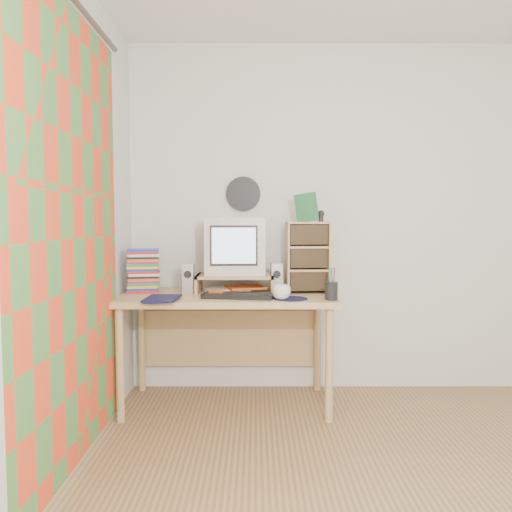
{
  "coord_description": "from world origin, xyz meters",
  "views": [
    {
      "loc": [
        -0.84,
        -1.9,
        1.23
      ],
      "look_at": [
        -0.84,
        1.33,
        1.01
      ],
      "focal_mm": 35.0,
      "sensor_mm": 36.0,
      "label": 1
    }
  ],
  "objects_px": {
    "desk": "(228,312)",
    "crt_monitor": "(235,246)",
    "keyboard": "(238,296)",
    "dvd_stack": "(144,271)",
    "mug": "(282,292)",
    "cd_rack": "(307,257)",
    "diary": "(146,297)"
  },
  "relations": [
    {
      "from": "desk",
      "to": "crt_monitor",
      "type": "xyz_separation_m",
      "value": [
        0.05,
        0.09,
        0.45
      ]
    },
    {
      "from": "keyboard",
      "to": "dvd_stack",
      "type": "xyz_separation_m",
      "value": [
        -0.65,
        0.27,
        0.13
      ]
    },
    {
      "from": "keyboard",
      "to": "dvd_stack",
      "type": "distance_m",
      "value": 0.72
    },
    {
      "from": "dvd_stack",
      "to": "mug",
      "type": "bearing_deg",
      "value": -29.01
    },
    {
      "from": "keyboard",
      "to": "cd_rack",
      "type": "distance_m",
      "value": 0.57
    },
    {
      "from": "desk",
      "to": "crt_monitor",
      "type": "relative_size",
      "value": 3.49
    },
    {
      "from": "desk",
      "to": "dvd_stack",
      "type": "relative_size",
      "value": 4.76
    },
    {
      "from": "mug",
      "to": "dvd_stack",
      "type": "bearing_deg",
      "value": 160.45
    },
    {
      "from": "cd_rack",
      "to": "mug",
      "type": "xyz_separation_m",
      "value": [
        -0.19,
        -0.3,
        -0.19
      ]
    },
    {
      "from": "crt_monitor",
      "to": "dvd_stack",
      "type": "xyz_separation_m",
      "value": [
        -0.62,
        -0.05,
        -0.16
      ]
    },
    {
      "from": "desk",
      "to": "cd_rack",
      "type": "height_order",
      "value": "cd_rack"
    },
    {
      "from": "cd_rack",
      "to": "mug",
      "type": "distance_m",
      "value": 0.41
    },
    {
      "from": "dvd_stack",
      "to": "mug",
      "type": "distance_m",
      "value": 0.99
    },
    {
      "from": "desk",
      "to": "cd_rack",
      "type": "xyz_separation_m",
      "value": [
        0.54,
        0.01,
        0.37
      ]
    },
    {
      "from": "crt_monitor",
      "to": "keyboard",
      "type": "relative_size",
      "value": 0.91
    },
    {
      "from": "crt_monitor",
      "to": "mug",
      "type": "xyz_separation_m",
      "value": [
        0.3,
        -0.38,
        -0.27
      ]
    },
    {
      "from": "crt_monitor",
      "to": "cd_rack",
      "type": "height_order",
      "value": "crt_monitor"
    },
    {
      "from": "keyboard",
      "to": "dvd_stack",
      "type": "bearing_deg",
      "value": 166.79
    },
    {
      "from": "crt_monitor",
      "to": "keyboard",
      "type": "bearing_deg",
      "value": -87.0
    },
    {
      "from": "crt_monitor",
      "to": "cd_rack",
      "type": "xyz_separation_m",
      "value": [
        0.49,
        -0.08,
        -0.07
      ]
    },
    {
      "from": "cd_rack",
      "to": "diary",
      "type": "bearing_deg",
      "value": -166.06
    },
    {
      "from": "crt_monitor",
      "to": "mug",
      "type": "height_order",
      "value": "crt_monitor"
    },
    {
      "from": "mug",
      "to": "keyboard",
      "type": "bearing_deg",
      "value": 168.32
    },
    {
      "from": "crt_monitor",
      "to": "diary",
      "type": "bearing_deg",
      "value": -144.06
    },
    {
      "from": "crt_monitor",
      "to": "cd_rack",
      "type": "distance_m",
      "value": 0.5
    },
    {
      "from": "keyboard",
      "to": "diary",
      "type": "relative_size",
      "value": 1.84
    },
    {
      "from": "mug",
      "to": "diary",
      "type": "height_order",
      "value": "mug"
    },
    {
      "from": "desk",
      "to": "dvd_stack",
      "type": "bearing_deg",
      "value": 176.62
    },
    {
      "from": "cd_rack",
      "to": "mug",
      "type": "relative_size",
      "value": 4.2
    },
    {
      "from": "mug",
      "to": "crt_monitor",
      "type": "bearing_deg",
      "value": 128.55
    },
    {
      "from": "crt_monitor",
      "to": "cd_rack",
      "type": "relative_size",
      "value": 0.84
    },
    {
      "from": "crt_monitor",
      "to": "keyboard",
      "type": "distance_m",
      "value": 0.44
    }
  ]
}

